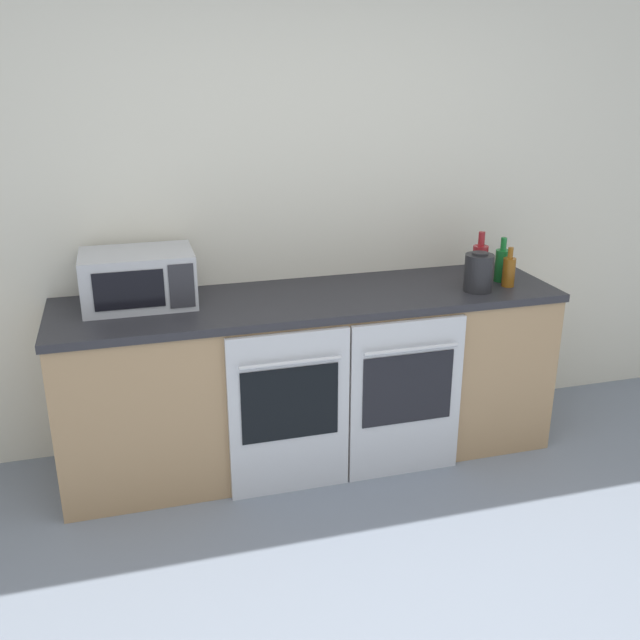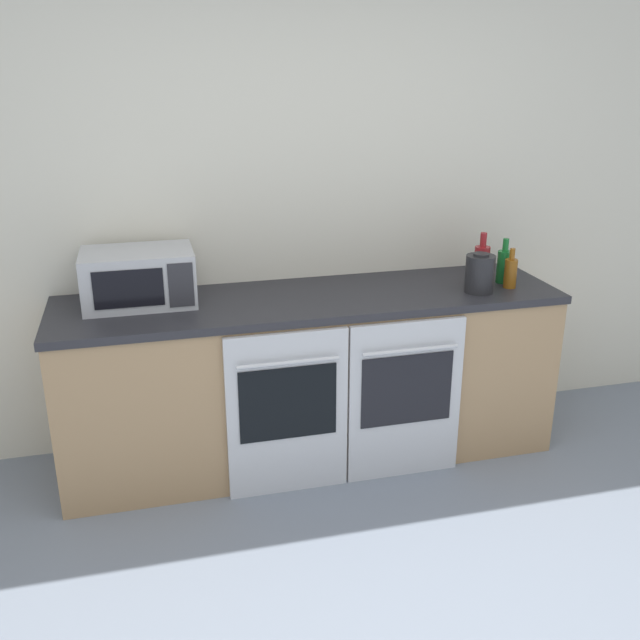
{
  "view_description": "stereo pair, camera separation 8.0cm",
  "coord_description": "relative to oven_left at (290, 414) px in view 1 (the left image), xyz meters",
  "views": [
    {
      "loc": [
        -0.89,
        -1.66,
        2.04
      ],
      "look_at": [
        0.05,
        1.68,
        0.77
      ],
      "focal_mm": 40.0,
      "sensor_mm": 36.0,
      "label": 1
    },
    {
      "loc": [
        -0.81,
        -1.68,
        2.04
      ],
      "look_at": [
        0.05,
        1.68,
        0.77
      ],
      "focal_mm": 40.0,
      "sensor_mm": 36.0,
      "label": 2
    }
  ],
  "objects": [
    {
      "name": "oven_left",
      "position": [
        0.0,
        0.0,
        0.0
      ],
      "size": [
        0.59,
        0.06,
        0.85
      ],
      "color": "silver",
      "rests_on": "ground_plane"
    },
    {
      "name": "bottle_amber",
      "position": [
        1.25,
        0.22,
        0.55
      ],
      "size": [
        0.07,
        0.07,
        0.21
      ],
      "color": "#8C5114",
      "rests_on": "counter_back"
    },
    {
      "name": "oven_right",
      "position": [
        0.6,
        0.0,
        0.0
      ],
      "size": [
        0.59,
        0.06,
        0.85
      ],
      "color": "silver",
      "rests_on": "ground_plane"
    },
    {
      "name": "counter_back",
      "position": [
        0.2,
        0.34,
        0.02
      ],
      "size": [
        2.59,
        0.68,
        0.9
      ],
      "color": "tan",
      "rests_on": "ground_plane"
    },
    {
      "name": "bottle_green",
      "position": [
        1.26,
        0.32,
        0.57
      ],
      "size": [
        0.08,
        0.08,
        0.24
      ],
      "color": "#19722D",
      "rests_on": "counter_back"
    },
    {
      "name": "bottle_red",
      "position": [
        1.15,
        0.35,
        0.58
      ],
      "size": [
        0.08,
        0.08,
        0.27
      ],
      "color": "maroon",
      "rests_on": "counter_back"
    },
    {
      "name": "wall_back",
      "position": [
        0.2,
        0.7,
        0.87
      ],
      "size": [
        10.0,
        0.06,
        2.6
      ],
      "color": "silver",
      "rests_on": "ground_plane"
    },
    {
      "name": "kettle",
      "position": [
        1.06,
        0.2,
        0.57
      ],
      "size": [
        0.15,
        0.15,
        0.21
      ],
      "color": "#232326",
      "rests_on": "counter_back"
    },
    {
      "name": "microwave",
      "position": [
        -0.64,
        0.45,
        0.6
      ],
      "size": [
        0.54,
        0.37,
        0.27
      ],
      "color": "#B7BABF",
      "rests_on": "counter_back"
    }
  ]
}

